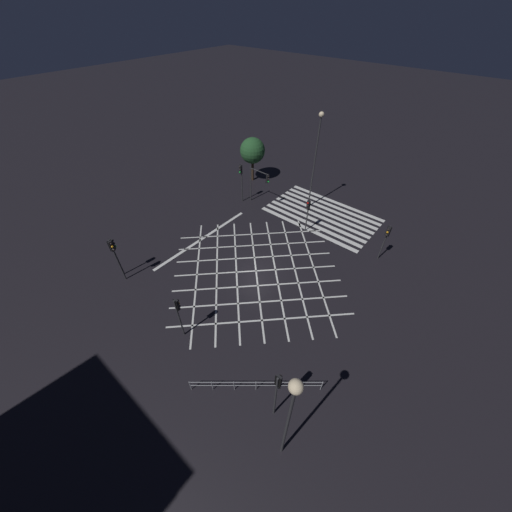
# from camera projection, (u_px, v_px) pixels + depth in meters

# --- Properties ---
(ground_plane) EXTENTS (200.00, 200.00, 0.00)m
(ground_plane) POSITION_uv_depth(u_px,v_px,m) (256.00, 271.00, 24.83)
(ground_plane) COLOR black
(road_markings) EXTENTS (17.26, 23.18, 0.01)m
(road_markings) POSITION_uv_depth(u_px,v_px,m) (296.00, 233.00, 28.70)
(road_markings) COLOR silver
(road_markings) RESTS_ON ground_plane
(traffic_light_sw_cross) EXTENTS (0.36, 0.39, 3.69)m
(traffic_light_sw_cross) POSITION_uv_depth(u_px,v_px,m) (386.00, 237.00, 24.12)
(traffic_light_sw_cross) COLOR #2D2D30
(traffic_light_sw_cross) RESTS_ON ground_plane
(traffic_light_median_south) EXTENTS (0.36, 0.39, 3.57)m
(traffic_light_median_south) POSITION_uv_depth(u_px,v_px,m) (308.00, 210.00, 27.21)
(traffic_light_median_south) COLOR #2D2D30
(traffic_light_median_south) RESTS_ON ground_plane
(traffic_light_nw_cross) EXTENTS (0.36, 0.39, 4.52)m
(traffic_light_nw_cross) POSITION_uv_depth(u_px,v_px,m) (277.00, 389.00, 14.36)
(traffic_light_nw_cross) COLOR #2D2D30
(traffic_light_nw_cross) RESTS_ON ground_plane
(traffic_light_se_main) EXTENTS (2.61, 0.36, 4.13)m
(traffic_light_se_main) POSITION_uv_depth(u_px,v_px,m) (260.00, 180.00, 30.50)
(traffic_light_se_main) COLOR #2D2D30
(traffic_light_se_main) RESTS_ON ground_plane
(traffic_light_ne_cross) EXTENTS (0.36, 0.39, 3.79)m
(traffic_light_ne_cross) POSITION_uv_depth(u_px,v_px,m) (115.00, 250.00, 22.77)
(traffic_light_ne_cross) COLOR #2D2D30
(traffic_light_ne_cross) RESTS_ON ground_plane
(traffic_light_se_cross) EXTENTS (0.36, 0.39, 4.47)m
(traffic_light_se_cross) POSITION_uv_depth(u_px,v_px,m) (241.00, 176.00, 30.85)
(traffic_light_se_cross) COLOR #2D2D30
(traffic_light_se_cross) RESTS_ON ground_plane
(traffic_light_median_north) EXTENTS (0.36, 0.39, 3.81)m
(traffic_light_median_north) POSITION_uv_depth(u_px,v_px,m) (178.00, 310.00, 18.45)
(traffic_light_median_north) COLOR #2D2D30
(traffic_light_median_north) RESTS_ON ground_plane
(traffic_light_ne_main) EXTENTS (0.39, 0.36, 4.25)m
(traffic_light_ne_main) POSITION_uv_depth(u_px,v_px,m) (114.00, 253.00, 22.04)
(traffic_light_ne_main) COLOR #2D2D30
(traffic_light_ne_main) RESTS_ON ground_plane
(street_lamp_east) EXTENTS (0.49, 0.49, 9.97)m
(street_lamp_east) POSITION_uv_depth(u_px,v_px,m) (317.00, 148.00, 27.66)
(street_lamp_east) COLOR #2D2D30
(street_lamp_east) RESTS_ON ground_plane
(street_lamp_west) EXTENTS (0.55, 0.55, 8.41)m
(street_lamp_west) POSITION_uv_depth(u_px,v_px,m) (291.00, 408.00, 10.97)
(street_lamp_west) COLOR #2D2D30
(street_lamp_west) RESTS_ON ground_plane
(street_tree_near) EXTENTS (3.01, 3.01, 5.34)m
(street_tree_near) POSITION_uv_depth(u_px,v_px,m) (252.00, 151.00, 34.15)
(street_tree_near) COLOR #38281C
(street_tree_near) RESTS_ON ground_plane
(pedestrian_railing) EXTENTS (6.09, 5.13, 1.05)m
(pedestrian_railing) POSITION_uv_depth(u_px,v_px,m) (256.00, 385.00, 17.01)
(pedestrian_railing) COLOR #9EA0A5
(pedestrian_railing) RESTS_ON ground_plane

